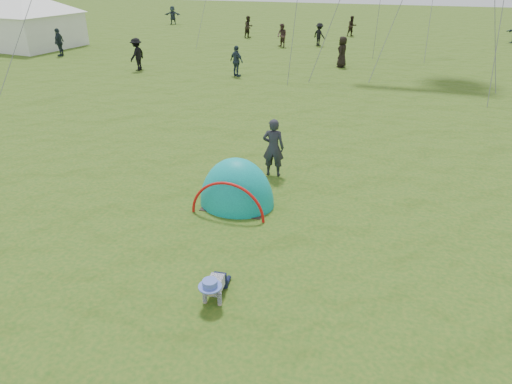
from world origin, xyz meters
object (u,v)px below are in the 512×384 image
(crawling_toddler, at_px, (214,286))
(popup_tent, at_px, (237,204))
(standing_adult, at_px, (273,148))
(event_marquee, at_px, (27,18))

(crawling_toddler, xyz_separation_m, popup_tent, (-0.87, 3.61, -0.29))
(crawling_toddler, relative_size, popup_tent, 0.31)
(popup_tent, bearing_deg, crawling_toddler, -77.36)
(crawling_toddler, distance_m, standing_adult, 5.66)
(popup_tent, height_order, event_marquee, event_marquee)
(crawling_toddler, xyz_separation_m, event_marquee, (-23.44, 22.04, 1.75))
(standing_adult, height_order, event_marquee, event_marquee)
(crawling_toddler, height_order, event_marquee, event_marquee)
(crawling_toddler, height_order, standing_adult, standing_adult)
(crawling_toddler, bearing_deg, popup_tent, 98.21)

